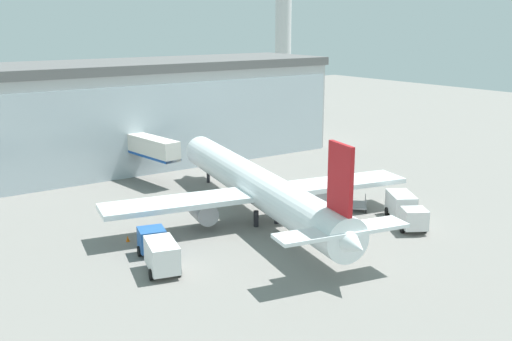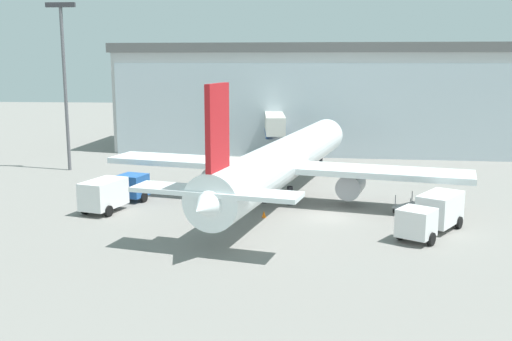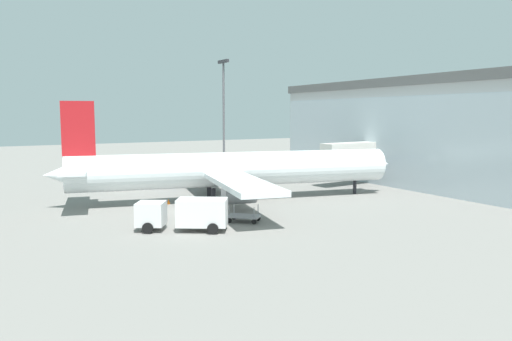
{
  "view_description": "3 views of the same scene",
  "coord_description": "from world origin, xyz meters",
  "px_view_note": "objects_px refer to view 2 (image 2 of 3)",
  "views": [
    {
      "loc": [
        -39.15,
        -40.15,
        19.77
      ],
      "look_at": [
        -3.3,
        6.76,
        4.88
      ],
      "focal_mm": 42.0,
      "sensor_mm": 36.0,
      "label": 1
    },
    {
      "loc": [
        -1.98,
        -46.04,
        12.28
      ],
      "look_at": [
        -6.16,
        6.05,
        2.48
      ],
      "focal_mm": 42.0,
      "sensor_mm": 36.0,
      "label": 2
    },
    {
      "loc": [
        44.34,
        -19.67,
        9.46
      ],
      "look_at": [
        -1.87,
        8.24,
        3.37
      ],
      "focal_mm": 35.0,
      "sensor_mm": 36.0,
      "label": 3
    }
  ],
  "objects_px": {
    "jet_bridge": "(274,125)",
    "fuel_truck": "(433,213)",
    "apron_light_mast": "(64,72)",
    "airplane": "(284,161)",
    "baggage_cart": "(411,207)",
    "safety_cone_wingtip": "(142,188)",
    "safety_cone_nose": "(264,214)",
    "catering_truck": "(113,191)"
  },
  "relations": [
    {
      "from": "jet_bridge",
      "to": "fuel_truck",
      "type": "bearing_deg",
      "value": -161.88
    },
    {
      "from": "apron_light_mast",
      "to": "airplane",
      "type": "xyz_separation_m",
      "value": [
        24.38,
        -11.93,
        -7.41
      ]
    },
    {
      "from": "airplane",
      "to": "baggage_cart",
      "type": "bearing_deg",
      "value": -98.3
    },
    {
      "from": "jet_bridge",
      "to": "safety_cone_wingtip",
      "type": "bearing_deg",
      "value": 142.72
    },
    {
      "from": "jet_bridge",
      "to": "baggage_cart",
      "type": "height_order",
      "value": "jet_bridge"
    },
    {
      "from": "airplane",
      "to": "baggage_cart",
      "type": "distance_m",
      "value": 11.61
    },
    {
      "from": "fuel_truck",
      "to": "apron_light_mast",
      "type": "bearing_deg",
      "value": -88.36
    },
    {
      "from": "apron_light_mast",
      "to": "safety_cone_nose",
      "type": "distance_m",
      "value": 31.44
    },
    {
      "from": "apron_light_mast",
      "to": "catering_truck",
      "type": "xyz_separation_m",
      "value": [
        10.42,
        -16.73,
        -9.35
      ]
    },
    {
      "from": "apron_light_mast",
      "to": "fuel_truck",
      "type": "relative_size",
      "value": 2.49
    },
    {
      "from": "apron_light_mast",
      "to": "safety_cone_wingtip",
      "type": "height_order",
      "value": "apron_light_mast"
    },
    {
      "from": "jet_bridge",
      "to": "baggage_cart",
      "type": "xyz_separation_m",
      "value": [
        12.3,
        -24.51,
        -3.86
      ]
    },
    {
      "from": "airplane",
      "to": "catering_truck",
      "type": "relative_size",
      "value": 5.07
    },
    {
      "from": "fuel_truck",
      "to": "baggage_cart",
      "type": "relative_size",
      "value": 2.34
    },
    {
      "from": "fuel_truck",
      "to": "safety_cone_nose",
      "type": "distance_m",
      "value": 12.73
    },
    {
      "from": "fuel_truck",
      "to": "safety_cone_nose",
      "type": "bearing_deg",
      "value": -71.49
    },
    {
      "from": "jet_bridge",
      "to": "airplane",
      "type": "distance_m",
      "value": 20.4
    },
    {
      "from": "safety_cone_nose",
      "to": "apron_light_mast",
      "type": "bearing_deg",
      "value": 141.06
    },
    {
      "from": "airplane",
      "to": "safety_cone_nose",
      "type": "xyz_separation_m",
      "value": [
        -1.34,
        -6.69,
        -3.13
      ]
    },
    {
      "from": "jet_bridge",
      "to": "apron_light_mast",
      "type": "distance_m",
      "value": 24.85
    },
    {
      "from": "apron_light_mast",
      "to": "catering_truck",
      "type": "height_order",
      "value": "apron_light_mast"
    },
    {
      "from": "airplane",
      "to": "catering_truck",
      "type": "bearing_deg",
      "value": 122.75
    },
    {
      "from": "airplane",
      "to": "jet_bridge",
      "type": "bearing_deg",
      "value": 19.08
    },
    {
      "from": "apron_light_mast",
      "to": "safety_cone_nose",
      "type": "xyz_separation_m",
      "value": [
        23.04,
        -18.62,
        -10.54
      ]
    },
    {
      "from": "fuel_truck",
      "to": "baggage_cart",
      "type": "xyz_separation_m",
      "value": [
        -0.49,
        5.74,
        -0.97
      ]
    },
    {
      "from": "catering_truck",
      "to": "fuel_truck",
      "type": "distance_m",
      "value": 25.4
    },
    {
      "from": "airplane",
      "to": "safety_cone_nose",
      "type": "distance_m",
      "value": 7.51
    },
    {
      "from": "jet_bridge",
      "to": "apron_light_mast",
      "type": "relative_size",
      "value": 0.64
    },
    {
      "from": "airplane",
      "to": "safety_cone_wingtip",
      "type": "bearing_deg",
      "value": 94.93
    },
    {
      "from": "apron_light_mast",
      "to": "safety_cone_wingtip",
      "type": "distance_m",
      "value": 18.08
    },
    {
      "from": "airplane",
      "to": "baggage_cart",
      "type": "height_order",
      "value": "airplane"
    },
    {
      "from": "baggage_cart",
      "to": "safety_cone_nose",
      "type": "height_order",
      "value": "baggage_cart"
    },
    {
      "from": "fuel_truck",
      "to": "safety_cone_wingtip",
      "type": "height_order",
      "value": "fuel_truck"
    },
    {
      "from": "apron_light_mast",
      "to": "jet_bridge",
      "type": "bearing_deg",
      "value": 20.38
    },
    {
      "from": "fuel_truck",
      "to": "airplane",
      "type": "bearing_deg",
      "value": -98.94
    },
    {
      "from": "jet_bridge",
      "to": "baggage_cart",
      "type": "relative_size",
      "value": 3.71
    },
    {
      "from": "fuel_truck",
      "to": "jet_bridge",
      "type": "bearing_deg",
      "value": -123.61
    },
    {
      "from": "catering_truck",
      "to": "jet_bridge",
      "type": "bearing_deg",
      "value": -8.96
    },
    {
      "from": "jet_bridge",
      "to": "catering_truck",
      "type": "xyz_separation_m",
      "value": [
        -12.07,
        -25.09,
        -2.89
      ]
    },
    {
      "from": "airplane",
      "to": "baggage_cart",
      "type": "xyz_separation_m",
      "value": [
        10.41,
        -4.22,
        -2.91
      ]
    },
    {
      "from": "apron_light_mast",
      "to": "safety_cone_nose",
      "type": "bearing_deg",
      "value": -38.94
    },
    {
      "from": "airplane",
      "to": "fuel_truck",
      "type": "xyz_separation_m",
      "value": [
        10.91,
        -9.96,
        -1.94
      ]
    }
  ]
}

